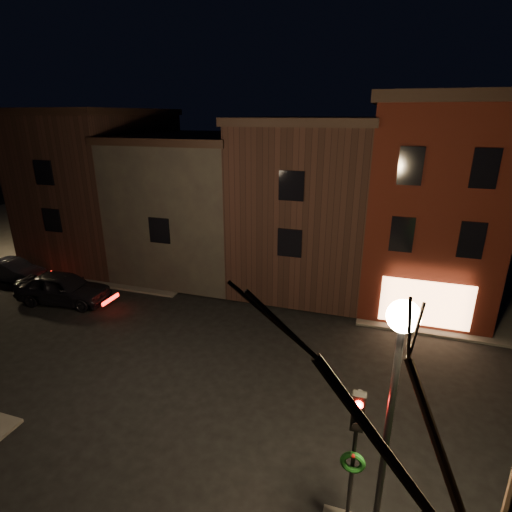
{
  "coord_description": "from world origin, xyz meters",
  "views": [
    {
      "loc": [
        5.64,
        -12.77,
        9.66
      ],
      "look_at": [
        0.07,
        4.52,
        3.2
      ],
      "focal_mm": 28.0,
      "sensor_mm": 36.0,
      "label": 1
    }
  ],
  "objects": [
    {
      "name": "corner_building",
      "position": [
        8.0,
        9.47,
        5.4
      ],
      "size": [
        6.5,
        8.5,
        10.5
      ],
      "color": "#43120C",
      "rests_on": "ground"
    },
    {
      "name": "parked_car_a",
      "position": [
        -10.28,
        2.74,
        0.85
      ],
      "size": [
        5.2,
        2.59,
        1.7
      ],
      "primitive_type": "imported",
      "rotation": [
        0.0,
        0.0,
        1.69
      ],
      "color": "black",
      "rests_on": "ground"
    },
    {
      "name": "street_lamp_near",
      "position": [
        6.2,
        -6.0,
        5.18
      ],
      "size": [
        0.6,
        0.6,
        6.48
      ],
      "color": "black",
      "rests_on": "sidewalk_near_right"
    },
    {
      "name": "row_building_b",
      "position": [
        -5.75,
        10.5,
        4.33
      ],
      "size": [
        7.8,
        10.3,
        8.4
      ],
      "color": "black",
      "rests_on": "ground"
    },
    {
      "name": "ground",
      "position": [
        0.0,
        0.0,
        0.0
      ],
      "size": [
        120.0,
        120.0,
        0.0
      ],
      "primitive_type": "plane",
      "color": "black",
      "rests_on": "ground"
    },
    {
      "name": "traffic_signal",
      "position": [
        5.6,
        -5.51,
        2.81
      ],
      "size": [
        0.58,
        0.38,
        4.05
      ],
      "color": "black",
      "rests_on": "sidewalk_near_right"
    },
    {
      "name": "row_building_a",
      "position": [
        1.5,
        10.5,
        4.83
      ],
      "size": [
        7.3,
        10.3,
        9.4
      ],
      "color": "black",
      "rests_on": "ground"
    },
    {
      "name": "row_building_c",
      "position": [
        -13.0,
        10.5,
        5.08
      ],
      "size": [
        7.3,
        10.3,
        9.9
      ],
      "color": "black",
      "rests_on": "ground"
    },
    {
      "name": "sidewalk_far_left",
      "position": [
        -20.0,
        20.0,
        0.06
      ],
      "size": [
        30.0,
        30.0,
        0.12
      ],
      "primitive_type": "cube",
      "color": "#2D2B28",
      "rests_on": "ground"
    },
    {
      "name": "parked_car_b",
      "position": [
        -15.46,
        4.21,
        0.67
      ],
      "size": [
        4.07,
        1.42,
        1.34
      ],
      "primitive_type": "imported",
      "rotation": [
        0.0,
        0.0,
        1.57
      ],
      "color": "black",
      "rests_on": "ground"
    }
  ]
}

